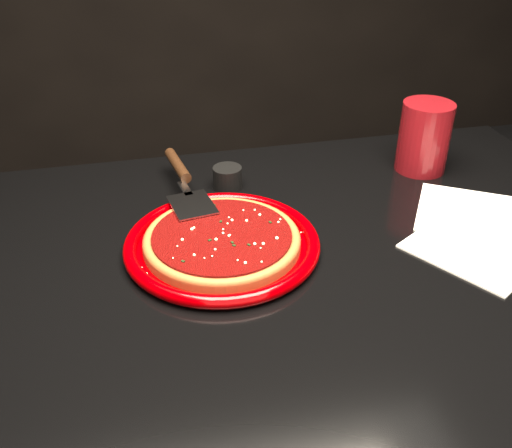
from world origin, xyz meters
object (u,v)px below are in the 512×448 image
at_px(table, 275,424).
at_px(pizza_server, 185,182).
at_px(plate, 222,244).
at_px(cup, 424,137).
at_px(ramekin, 227,178).

relative_size(table, pizza_server, 4.24).
xyz_separation_m(plate, cup, (0.42, 0.19, 0.06)).
bearing_deg(cup, plate, -156.03).
bearing_deg(ramekin, table, -82.02).
height_order(cup, ramekin, cup).
xyz_separation_m(table, ramekin, (-0.03, 0.24, 0.40)).
relative_size(pizza_server, cup, 2.12).
bearing_deg(table, ramekin, 97.98).
bearing_deg(ramekin, cup, -1.30).
relative_size(plate, pizza_server, 1.06).
height_order(plate, ramekin, ramekin).
relative_size(pizza_server, ramekin, 5.37).
bearing_deg(pizza_server, cup, -5.89).
distance_m(cup, ramekin, 0.38).
bearing_deg(pizza_server, plate, -86.99).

